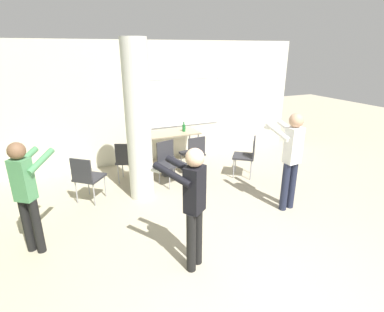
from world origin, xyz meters
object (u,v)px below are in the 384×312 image
Objects in this scene: chair_table_left at (127,159)px; person_playing_side at (291,154)px; chair_table_right at (194,152)px; chair_table_front at (169,160)px; chair_near_pillar at (87,176)px; bottle_on_table at (184,128)px; person_watching_back at (26,190)px; chair_mid_room at (247,154)px; person_playing_front at (193,200)px; folding_table at (166,136)px.

person_playing_side reaches higher than chair_table_left.
chair_table_right is 0.69m from chair_table_front.
bottle_on_table is at bearing 26.79° from chair_near_pillar.
chair_table_right is at bearing -5.84° from chair_table_left.
bottle_on_table is 0.15× the size of person_watching_back.
chair_near_pillar is 3.51m from person_playing_side.
chair_mid_room is at bearing 13.82° from person_watching_back.
bottle_on_table is 1.65m from chair_table_left.
bottle_on_table is at bearing 36.49° from person_watching_back.
chair_table_right is (-0.08, -0.75, -0.35)m from bottle_on_table.
person_watching_back is 0.98× the size of person_playing_front.
chair_table_front is (-0.29, -1.02, -0.21)m from folding_table.
chair_table_right is 0.55× the size of person_playing_front.
person_playing_side is at bearing -6.43° from person_watching_back.
chair_table_left is 0.85m from chair_table_front.
person_playing_front is at bearing -161.06° from person_playing_side.
chair_table_left is (0.84, 0.56, 0.00)m from chair_near_pillar.
chair_table_right is at bearing 113.25° from person_playing_side.
chair_table_left is at bearing 163.51° from chair_mid_room.
person_watching_back is 0.93× the size of person_playing_side.
person_watching_back is (-2.40, -1.32, 0.41)m from chair_table_front.
folding_table is 0.91× the size of person_playing_side.
chair_near_pillar is 0.56× the size of person_watching_back.
person_playing_front reaches higher than chair_mid_room.
folding_table is 1.76× the size of chair_mid_room.
bottle_on_table is 0.26× the size of chair_mid_room.
folding_table is 3.04m from person_playing_side.
chair_table_right is (2.24, 0.42, 0.00)m from chair_near_pillar.
chair_table_right is 3.00m from person_playing_front.
person_watching_back is (-3.12, -2.31, 0.05)m from bottle_on_table.
chair_table_left is 0.56× the size of person_watching_back.
folding_table is 3.60m from person_playing_front.
person_watching_back is (-0.80, -1.14, 0.41)m from chair_near_pillar.
person_playing_side is (1.50, -1.76, 0.47)m from chair_table_front.
chair_near_pillar is 2.55m from person_playing_front.
chair_mid_room is 0.56× the size of person_watching_back.
bottle_on_table reaches higher than chair_table_front.
chair_table_front is at bearing 77.02° from person_playing_front.
person_playing_front is 2.19m from person_playing_side.
folding_table is 1.25m from chair_table_left.
person_playing_front is at bearing -32.19° from person_watching_back.
chair_table_left is 1.00× the size of chair_table_right.
bottle_on_table is 3.70m from person_playing_front.
person_watching_back reaches higher than chair_table_left.
chair_table_right is 1.00× the size of chair_table_front.
chair_table_right is 3.44m from person_watching_back.
person_playing_front reaches higher than chair_near_pillar.
chair_near_pillar is 2.28m from chair_table_right.
bottle_on_table reaches higher than chair_table_left.
chair_mid_room is at bearing -55.36° from bottle_on_table.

